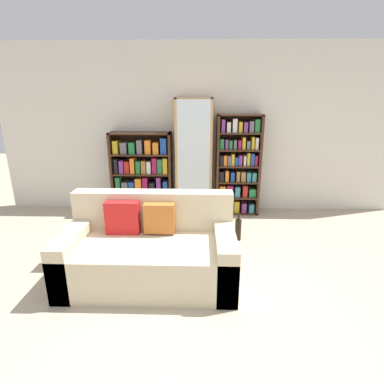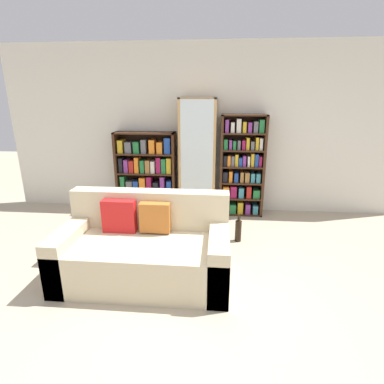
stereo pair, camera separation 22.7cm
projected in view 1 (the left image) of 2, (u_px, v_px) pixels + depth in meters
The scene contains 7 objects.
ground_plane at pixel (196, 314), 2.69m from camera, with size 16.00×16.00×0.00m, color tan.
wall_back at pixel (199, 130), 4.92m from camera, with size 6.58×0.06×2.70m.
couch at pixel (150, 252), 3.15m from camera, with size 1.75×0.91×0.88m.
bookshelf_left at pixel (143, 175), 4.96m from camera, with size 0.99×0.32×1.34m.
display_cabinet at pixel (194, 158), 4.84m from camera, with size 0.58×0.36×1.87m.
bookshelf_right at pixel (238, 166), 4.87m from camera, with size 0.71×0.32×1.62m.
wine_bottle at pixel (238, 229), 4.06m from camera, with size 0.09×0.09×0.37m.
Camera 1 is at (0.03, -2.24, 1.85)m, focal length 28.00 mm.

